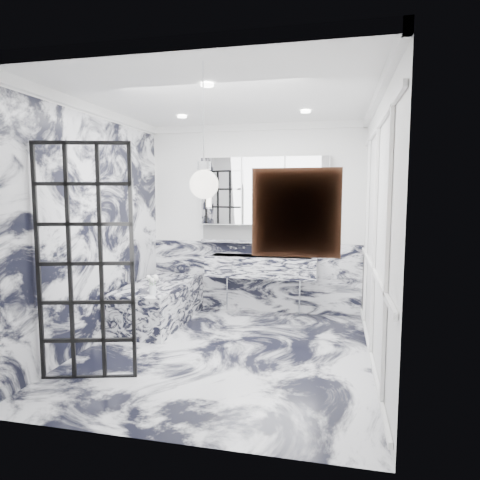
% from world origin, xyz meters
% --- Properties ---
extents(floor, '(3.60, 3.60, 0.00)m').
position_xyz_m(floor, '(0.00, 0.00, 0.00)').
color(floor, silver).
rests_on(floor, ground).
extents(ceiling, '(3.60, 3.60, 0.00)m').
position_xyz_m(ceiling, '(0.00, 0.00, 2.80)').
color(ceiling, white).
rests_on(ceiling, wall_back).
extents(wall_back, '(3.60, 0.00, 3.60)m').
position_xyz_m(wall_back, '(0.00, 1.80, 1.40)').
color(wall_back, white).
rests_on(wall_back, floor).
extents(wall_front, '(3.60, 0.00, 3.60)m').
position_xyz_m(wall_front, '(0.00, -1.80, 1.40)').
color(wall_front, white).
rests_on(wall_front, floor).
extents(wall_left, '(0.00, 3.60, 3.60)m').
position_xyz_m(wall_left, '(-1.60, 0.00, 1.40)').
color(wall_left, white).
rests_on(wall_left, floor).
extents(wall_right, '(0.00, 3.60, 3.60)m').
position_xyz_m(wall_right, '(1.60, 0.00, 1.40)').
color(wall_right, white).
rests_on(wall_right, floor).
extents(marble_clad_back, '(3.18, 0.05, 1.05)m').
position_xyz_m(marble_clad_back, '(0.00, 1.78, 0.53)').
color(marble_clad_back, silver).
rests_on(marble_clad_back, floor).
extents(marble_clad_left, '(0.02, 3.56, 2.68)m').
position_xyz_m(marble_clad_left, '(-1.59, 0.00, 1.34)').
color(marble_clad_left, silver).
rests_on(marble_clad_left, floor).
extents(panel_molding, '(0.03, 3.40, 2.30)m').
position_xyz_m(panel_molding, '(1.58, 0.00, 1.30)').
color(panel_molding, white).
rests_on(panel_molding, floor).
extents(soap_bottle_a, '(0.09, 0.09, 0.19)m').
position_xyz_m(soap_bottle_a, '(0.57, 1.71, 1.18)').
color(soap_bottle_a, '#8C5919').
rests_on(soap_bottle_a, ledge).
extents(soap_bottle_b, '(0.11, 0.11, 0.18)m').
position_xyz_m(soap_bottle_b, '(0.66, 1.71, 1.18)').
color(soap_bottle_b, '#4C4C51').
rests_on(soap_bottle_b, ledge).
extents(soap_bottle_c, '(0.12, 0.12, 0.15)m').
position_xyz_m(soap_bottle_c, '(0.81, 1.71, 1.16)').
color(soap_bottle_c, silver).
rests_on(soap_bottle_c, ledge).
extents(face_pot, '(0.17, 0.17, 0.17)m').
position_xyz_m(face_pot, '(0.33, 1.71, 1.17)').
color(face_pot, white).
rests_on(face_pot, ledge).
extents(amber_bottle, '(0.04, 0.04, 0.10)m').
position_xyz_m(amber_bottle, '(0.62, 1.71, 1.14)').
color(amber_bottle, '#8C5919').
rests_on(amber_bottle, ledge).
extents(flower_vase, '(0.08, 0.08, 0.12)m').
position_xyz_m(flower_vase, '(-0.98, 0.27, 0.61)').
color(flower_vase, silver).
rests_on(flower_vase, bathtub).
extents(crittall_door, '(0.86, 0.27, 2.25)m').
position_xyz_m(crittall_door, '(-1.11, -0.94, 1.12)').
color(crittall_door, black).
rests_on(crittall_door, floor).
extents(artwork, '(0.47, 0.05, 0.47)m').
position_xyz_m(artwork, '(0.94, -1.76, 1.66)').
color(artwork, orange).
rests_on(artwork, wall_front).
extents(pendant_light, '(0.22, 0.22, 0.22)m').
position_xyz_m(pendant_light, '(0.21, -1.40, 1.85)').
color(pendant_light, white).
rests_on(pendant_light, ceiling).
extents(trough_sink, '(1.60, 0.45, 0.30)m').
position_xyz_m(trough_sink, '(0.15, 1.55, 0.73)').
color(trough_sink, silver).
rests_on(trough_sink, wall_back).
extents(ledge, '(1.90, 0.14, 0.04)m').
position_xyz_m(ledge, '(0.15, 1.72, 1.07)').
color(ledge, silver).
rests_on(ledge, wall_back).
extents(subway_tile, '(1.90, 0.03, 0.23)m').
position_xyz_m(subway_tile, '(0.15, 1.78, 1.21)').
color(subway_tile, white).
rests_on(subway_tile, wall_back).
extents(mirror_cabinet, '(1.90, 0.16, 1.00)m').
position_xyz_m(mirror_cabinet, '(0.15, 1.73, 1.82)').
color(mirror_cabinet, white).
rests_on(mirror_cabinet, wall_back).
extents(sconce_left, '(0.07, 0.07, 0.40)m').
position_xyz_m(sconce_left, '(-0.67, 1.63, 1.78)').
color(sconce_left, white).
rests_on(sconce_left, mirror_cabinet).
extents(sconce_right, '(0.07, 0.07, 0.40)m').
position_xyz_m(sconce_right, '(0.97, 1.63, 1.78)').
color(sconce_right, white).
rests_on(sconce_right, mirror_cabinet).
extents(bathtub, '(0.75, 1.65, 0.55)m').
position_xyz_m(bathtub, '(-1.18, 0.90, 0.28)').
color(bathtub, silver).
rests_on(bathtub, floor).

